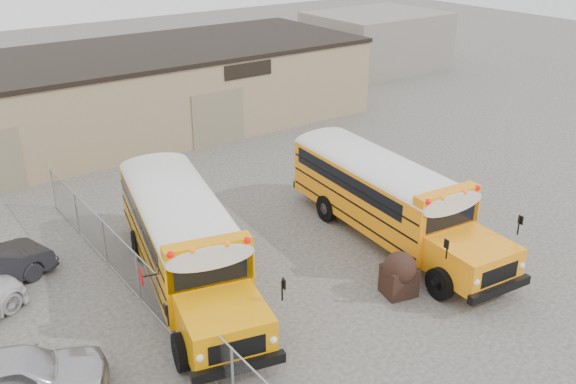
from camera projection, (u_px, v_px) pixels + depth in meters
ground at (336, 283)px, 22.45m from camera, size 120.00×120.00×0.00m
warehouse at (112, 94)px, 36.33m from camera, size 30.20×10.20×4.67m
chainlink_fence at (138, 277)px, 21.11m from camera, size 0.07×18.07×1.81m
distant_building_right at (376, 40)px, 52.18m from camera, size 10.00×8.00×4.40m
school_bus_left at (147, 167)px, 27.49m from camera, size 5.16×11.30×3.21m
school_bus_right at (299, 144)px, 30.27m from camera, size 3.70×11.17×3.21m
tarp_bundle at (400, 273)px, 21.52m from camera, size 1.23×1.15×1.57m
car_silver at (14, 378)px, 16.70m from camera, size 5.11×3.25×1.62m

